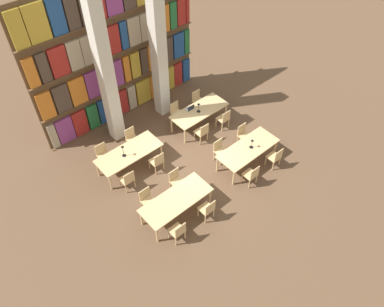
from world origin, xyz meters
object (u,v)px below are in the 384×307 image
pillar_left (105,70)px  chair_10 (157,161)px  reading_table_3 (199,112)px  reading_table_0 (176,201)px  reading_table_1 (248,149)px  chair_12 (202,132)px  chair_4 (251,175)px  chair_7 (243,134)px  chair_3 (176,180)px  chair_14 (224,119)px  chair_5 (220,150)px  chair_2 (208,209)px  laptop (190,108)px  pillar_center (158,46)px  chair_0 (178,231)px  desk_lamp_0 (252,142)px  reading_table_2 (129,154)px  chair_11 (132,138)px  chair_9 (103,154)px  desk_lamp_2 (199,106)px  chair_1 (147,199)px  chair_6 (275,157)px  chair_15 (198,100)px  chair_8 (128,179)px  desk_lamp_1 (123,149)px

pillar_left → chair_10: (0.08, -2.44, -2.53)m
reading_table_3 → reading_table_0: bearing=-141.5°
reading_table_1 → reading_table_3: bearing=88.3°
chair_12 → chair_4: bearing=-93.3°
chair_7 → chair_3: bearing=0.8°
pillar_left → chair_14: size_ratio=6.89×
chair_5 → chair_7: (1.22, 0.00, 0.00)m
chair_2 → laptop: (2.51, 3.72, 0.31)m
chair_3 → reading_table_1: size_ratio=0.38×
reading_table_0 → chair_5: bearing=16.8°
chair_2 → laptop: bearing=56.1°
chair_4 → pillar_center: bearing=88.6°
pillar_center → chair_0: bearing=-123.7°
reading_table_1 → chair_5: size_ratio=2.66×
chair_14 → reading_table_1: bearing=-110.1°
chair_5 → chair_12: bearing=-97.8°
pillar_center → chair_5: (-0.12, -3.49, -2.53)m
desk_lamp_0 → reading_table_2: size_ratio=0.17×
chair_11 → chair_9: bearing=0.0°
reading_table_3 → desk_lamp_2: desk_lamp_2 is taller
chair_1 → chair_12: (3.40, 1.15, 0.00)m
chair_1 → chair_11: (1.23, 2.61, 0.00)m
chair_14 → laptop: bearing=128.9°
reading_table_2 → desk_lamp_2: (3.25, 0.02, 0.35)m
chair_2 → chair_12: bearing=50.5°
reading_table_0 → chair_12: size_ratio=2.66×
desk_lamp_2 → chair_6: bearing=-79.7°
chair_2 → chair_12: same height
reading_table_2 → chair_5: bearing=-34.4°
chair_2 → chair_5: bearing=37.4°
chair_10 → chair_14: (3.31, 0.06, 0.00)m
chair_15 → reading_table_1: bearing=78.6°
chair_12 → reading_table_1: bearing=-76.2°
chair_1 → laptop: laptop is taller
chair_15 → chair_8: bearing=19.3°
reading_table_0 → chair_14: (3.97, 1.92, -0.20)m
chair_6 → chair_8: size_ratio=1.00×
desk_lamp_0 → chair_12: (-0.57, 1.92, -0.53)m
chair_11 → chair_14: bearing=156.2°
chair_10 → reading_table_3: size_ratio=0.38×
chair_3 → chair_12: bearing=-152.4°
desk_lamp_1 → chair_15: bearing=11.6°
chair_15 → laptop: laptop is taller
chair_11 → chair_6: bearing=128.3°
chair_10 → chair_7: bearing=-17.9°
pillar_center → desk_lamp_0: 4.78m
chair_3 → desk_lamp_1: size_ratio=1.77×
chair_4 → chair_9: size_ratio=1.00×
chair_2 → desk_lamp_0: desk_lamp_0 is taller
chair_3 → reading_table_1: bearing=165.0°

